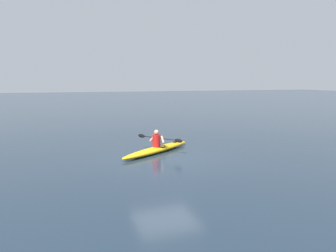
% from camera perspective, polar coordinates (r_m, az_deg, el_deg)
% --- Properties ---
extents(ground_plane, '(160.00, 160.00, 0.00)m').
position_cam_1_polar(ground_plane, '(12.65, -0.41, -6.05)').
color(ground_plane, '#1E2D3D').
extents(kayak, '(3.92, 2.89, 0.26)m').
position_cam_1_polar(kayak, '(14.01, -1.88, -4.11)').
color(kayak, '#EAB214').
rests_on(kayak, ground).
extents(kayaker, '(1.38, 2.03, 0.73)m').
position_cam_1_polar(kayaker, '(13.90, -1.98, -2.37)').
color(kayaker, red).
rests_on(kayaker, kayak).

